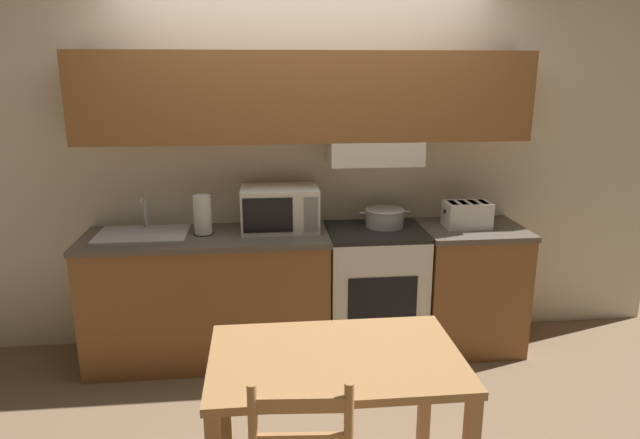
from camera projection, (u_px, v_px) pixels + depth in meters
The scene contains 11 objects.
ground_plane at pixel (306, 333), 4.31m from camera, with size 16.00×16.00×0.00m, color #7F664C.
wall_back at pixel (307, 137), 3.87m from camera, with size 5.35×0.38×2.55m.
lower_counter_main at pixel (209, 297), 3.86m from camera, with size 1.61×0.59×0.88m.
lower_counter_right_stub at pixel (469, 286), 4.04m from camera, with size 0.70×0.59×0.88m.
stove_range at pixel (374, 290), 3.98m from camera, with size 0.65×0.56×0.88m.
cooking_pot at pixel (385, 217), 3.92m from camera, with size 0.35×0.27×0.13m.
microwave at pixel (280, 208), 3.83m from camera, with size 0.51×0.37×0.29m.
toaster at pixel (467, 214), 3.90m from camera, with size 0.32×0.20×0.18m.
sink_basin at pixel (142, 234), 3.70m from camera, with size 0.58×0.40×0.24m.
paper_towel_roll at pixel (203, 215), 3.72m from camera, with size 0.13×0.13×0.26m.
dining_table at pixel (335, 378), 2.49m from camera, with size 1.09×0.70×0.74m.
Camera 1 is at (-0.31, -3.93, 1.94)m, focal length 32.00 mm.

